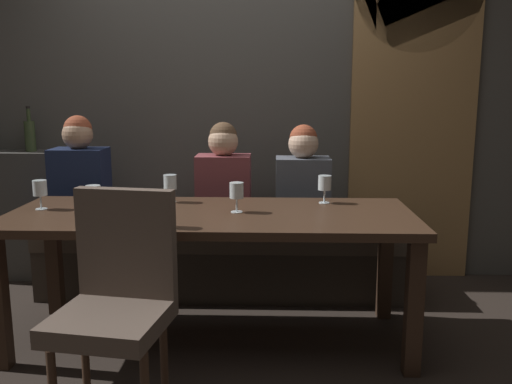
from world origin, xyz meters
TOP-DOWN VIEW (x-y plane):
  - ground at (0.00, 0.00)m, footprint 9.00×9.00m
  - back_wall_tiled at (0.00, 1.22)m, footprint 6.00×0.12m
  - arched_door at (1.35, 1.15)m, footprint 0.90×0.05m
  - back_counter at (-1.55, 1.04)m, footprint 1.10×0.28m
  - dining_table at (0.00, 0.00)m, footprint 2.20×0.84m
  - banquette_bench at (0.00, 0.70)m, footprint 2.50×0.44m
  - chair_near_side at (-0.32, -0.72)m, footprint 0.50×0.50m
  - diner_redhead at (-0.96, 0.70)m, footprint 0.36×0.24m
  - diner_bearded at (0.01, 0.72)m, footprint 0.36×0.24m
  - diner_far_end at (0.54, 0.73)m, footprint 0.36×0.24m
  - wine_bottle_pale_label at (-1.44, 1.04)m, footprint 0.08×0.08m
  - wine_glass_center_back at (0.64, 0.26)m, footprint 0.08×0.08m
  - wine_glass_end_right at (-0.27, 0.26)m, footprint 0.08×0.08m
  - wine_glass_near_left at (-0.60, -0.11)m, footprint 0.08×0.08m
  - wine_glass_far_right at (-0.19, -0.34)m, footprint 0.08×0.08m
  - wine_glass_end_left at (0.14, 0.01)m, footprint 0.08×0.08m
  - wine_glass_far_left at (-0.95, 0.04)m, footprint 0.08×0.08m
  - espresso_cup at (-0.53, -0.31)m, footprint 0.12×0.12m
  - dessert_plate at (-0.40, 0.04)m, footprint 0.19×0.19m
  - fork_on_table at (-0.54, 0.01)m, footprint 0.02×0.17m

SIDE VIEW (x-z plane):
  - ground at x=0.00m, z-range 0.00..0.00m
  - banquette_bench at x=0.00m, z-range 0.00..0.45m
  - back_counter at x=-1.55m, z-range 0.00..0.95m
  - chair_near_side at x=-0.32m, z-range 0.07..1.05m
  - dining_table at x=0.00m, z-range 0.28..1.02m
  - fork_on_table at x=-0.54m, z-range 0.74..0.75m
  - dessert_plate at x=-0.40m, z-range 0.73..0.78m
  - espresso_cup at x=-0.53m, z-range 0.73..0.80m
  - diner_far_end at x=0.54m, z-range 0.43..1.15m
  - diner_bearded at x=0.01m, z-range 0.43..1.16m
  - diner_redhead at x=-0.96m, z-range 0.43..1.21m
  - wine_glass_end_right at x=-0.27m, z-range 0.77..0.93m
  - wine_glass_center_back at x=0.64m, z-range 0.77..0.94m
  - wine_glass_near_left at x=-0.60m, z-range 0.77..0.94m
  - wine_glass_far_right at x=-0.19m, z-range 0.77..0.94m
  - wine_glass_end_left at x=0.14m, z-range 0.77..0.94m
  - wine_glass_far_left at x=-0.95m, z-range 0.77..0.94m
  - wine_bottle_pale_label at x=-1.44m, z-range 0.91..1.23m
  - arched_door at x=1.35m, z-range 0.09..2.64m
  - back_wall_tiled at x=0.00m, z-range 0.00..3.00m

